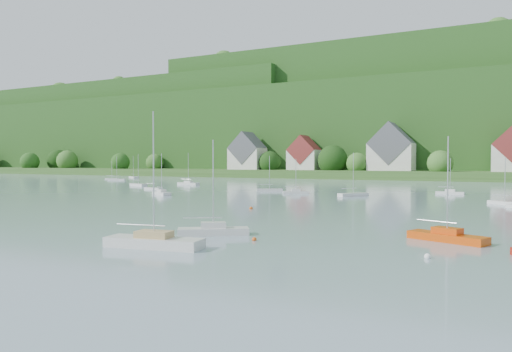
{
  "coord_description": "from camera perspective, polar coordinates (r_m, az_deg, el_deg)",
  "views": [
    {
      "loc": [
        42.74,
        4.0,
        6.38
      ],
      "look_at": [
        6.42,
        75.0,
        4.0
      ],
      "focal_mm": 34.28,
      "sensor_mm": 36.0,
      "label": 1
    }
  ],
  "objects": [
    {
      "name": "near_sailboat_3",
      "position": [
        42.79,
        -5.01,
        -6.27
      ],
      "size": [
        6.04,
        4.81,
        8.25
      ],
      "rotation": [
        0.0,
        0.0,
        0.59
      ],
      "color": "silver",
      "rests_on": "ground"
    },
    {
      "name": "mooring_buoy_2",
      "position": [
        39.64,
        -0.2,
        -7.55
      ],
      "size": [
        0.38,
        0.38,
        0.38
      ],
      "primitive_type": "sphere",
      "color": "#D65618",
      "rests_on": "ground"
    },
    {
      "name": "village_building_1",
      "position": [
        198.8,
        5.63,
        2.39
      ],
      "size": [
        12.0,
        9.36,
        14.0
      ],
      "color": "beige",
      "rests_on": "far_shore_strip"
    },
    {
      "name": "village_building_2",
      "position": [
        187.87,
        15.51,
        2.83
      ],
      "size": [
        16.0,
        11.44,
        18.0
      ],
      "color": "beige",
      "rests_on": "far_shore_strip"
    },
    {
      "name": "forested_ridge",
      "position": [
        268.44,
        18.04,
        5.15
      ],
      "size": [
        620.0,
        181.22,
        69.89
      ],
      "color": "#1D4516",
      "rests_on": "ground"
    },
    {
      "name": "near_sailboat_5",
      "position": [
        42.08,
        21.4,
        -6.52
      ],
      "size": [
        6.4,
        3.97,
        8.38
      ],
      "rotation": [
        0.0,
        0.0,
        -0.39
      ],
      "color": "#CF4408",
      "rests_on": "ground"
    },
    {
      "name": "village_building_0",
      "position": [
        207.49,
        -1.02,
        2.57
      ],
      "size": [
        14.0,
        10.4,
        16.0
      ],
      "color": "beige",
      "rests_on": "far_shore_strip"
    },
    {
      "name": "near_sailboat_2",
      "position": [
        37.2,
        -11.81,
        -7.43
      ],
      "size": [
        7.69,
        3.21,
        10.07
      ],
      "rotation": [
        0.0,
        0.0,
        0.15
      ],
      "color": "silver",
      "rests_on": "ground"
    },
    {
      "name": "far_sailboat_cluster",
      "position": [
        115.09,
        9.25,
        -1.3
      ],
      "size": [
        201.14,
        75.66,
        8.71
      ],
      "color": "silver",
      "rests_on": "ground"
    },
    {
      "name": "far_shore_strip",
      "position": [
        200.67,
        14.78,
        0.26
      ],
      "size": [
        600.0,
        60.0,
        3.0
      ],
      "primitive_type": "cube",
      "color": "#2D501E",
      "rests_on": "ground"
    },
    {
      "name": "mooring_buoy_3",
      "position": [
        65.27,
        -0.58,
        -3.9
      ],
      "size": [
        0.46,
        0.46,
        0.46
      ],
      "primitive_type": "sphere",
      "color": "#D65618",
      "rests_on": "ground"
    },
    {
      "name": "mooring_buoy_4",
      "position": [
        34.51,
        19.37,
        -9.04
      ],
      "size": [
        0.42,
        0.42,
        0.42
      ],
      "primitive_type": "sphere",
      "color": "white",
      "rests_on": "ground"
    }
  ]
}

